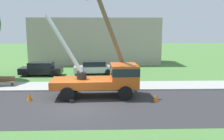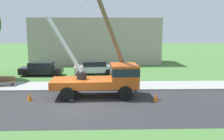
{
  "view_description": "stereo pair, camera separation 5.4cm",
  "coord_description": "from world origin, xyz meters",
  "px_view_note": "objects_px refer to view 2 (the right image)",
  "views": [
    {
      "loc": [
        1.73,
        -15.19,
        4.84
      ],
      "look_at": [
        2.34,
        3.29,
        1.78
      ],
      "focal_mm": 39.31,
      "sensor_mm": 36.0,
      "label": 1
    },
    {
      "loc": [
        1.78,
        -15.19,
        4.84
      ],
      "look_at": [
        2.34,
        3.29,
        1.78
      ],
      "focal_mm": 39.31,
      "sensor_mm": 36.0,
      "label": 2
    }
  ],
  "objects_px": {
    "utility_truck": "(106,77)",
    "traffic_cone_ahead": "(156,97)",
    "parked_sedan_silver": "(94,68)",
    "traffic_cone_behind": "(29,97)",
    "park_bench": "(5,82)",
    "leaning_utility_pole": "(113,37)",
    "parked_sedan_black": "(41,69)"
  },
  "relations": [
    {
      "from": "utility_truck",
      "to": "traffic_cone_ahead",
      "type": "xyz_separation_m",
      "value": [
        3.36,
        -1.46,
        -1.13
      ]
    },
    {
      "from": "utility_truck",
      "to": "parked_sedan_silver",
      "type": "distance_m",
      "value": 9.27
    },
    {
      "from": "utility_truck",
      "to": "traffic_cone_behind",
      "type": "bearing_deg",
      "value": -169.24
    },
    {
      "from": "traffic_cone_ahead",
      "to": "traffic_cone_behind",
      "type": "relative_size",
      "value": 1.0
    },
    {
      "from": "parked_sedan_silver",
      "to": "traffic_cone_ahead",
      "type": "bearing_deg",
      "value": -66.48
    },
    {
      "from": "park_bench",
      "to": "utility_truck",
      "type": "bearing_deg",
      "value": -20.36
    },
    {
      "from": "leaning_utility_pole",
      "to": "traffic_cone_ahead",
      "type": "height_order",
      "value": "leaning_utility_pole"
    },
    {
      "from": "parked_sedan_black",
      "to": "park_bench",
      "type": "distance_m",
      "value": 5.5
    },
    {
      "from": "park_bench",
      "to": "traffic_cone_ahead",
      "type": "bearing_deg",
      "value": -21.24
    },
    {
      "from": "utility_truck",
      "to": "park_bench",
      "type": "distance_m",
      "value": 9.22
    },
    {
      "from": "traffic_cone_ahead",
      "to": "parked_sedan_silver",
      "type": "relative_size",
      "value": 0.12
    },
    {
      "from": "leaning_utility_pole",
      "to": "parked_sedan_silver",
      "type": "relative_size",
      "value": 1.85
    },
    {
      "from": "utility_truck",
      "to": "leaning_utility_pole",
      "type": "bearing_deg",
      "value": 64.85
    },
    {
      "from": "traffic_cone_ahead",
      "to": "park_bench",
      "type": "height_order",
      "value": "park_bench"
    },
    {
      "from": "utility_truck",
      "to": "parked_sedan_black",
      "type": "height_order",
      "value": "utility_truck"
    },
    {
      "from": "parked_sedan_black",
      "to": "traffic_cone_behind",
      "type": "bearing_deg",
      "value": -80.67
    },
    {
      "from": "leaning_utility_pole",
      "to": "traffic_cone_behind",
      "type": "relative_size",
      "value": 14.99
    },
    {
      "from": "traffic_cone_behind",
      "to": "parked_sedan_silver",
      "type": "height_order",
      "value": "parked_sedan_silver"
    },
    {
      "from": "parked_sedan_silver",
      "to": "park_bench",
      "type": "bearing_deg",
      "value": -140.91
    },
    {
      "from": "utility_truck",
      "to": "traffic_cone_ahead",
      "type": "relative_size",
      "value": 12.24
    },
    {
      "from": "traffic_cone_ahead",
      "to": "parked_sedan_black",
      "type": "bearing_deg",
      "value": 136.0
    },
    {
      "from": "traffic_cone_ahead",
      "to": "leaning_utility_pole",
      "type": "bearing_deg",
      "value": 137.99
    },
    {
      "from": "park_bench",
      "to": "leaning_utility_pole",
      "type": "bearing_deg",
      "value": -12.89
    },
    {
      "from": "leaning_utility_pole",
      "to": "park_bench",
      "type": "xyz_separation_m",
      "value": [
        -9.12,
        2.09,
        -3.82
      ]
    },
    {
      "from": "utility_truck",
      "to": "parked_sedan_silver",
      "type": "xyz_separation_m",
      "value": [
        -1.26,
        9.15,
        -0.7
      ]
    },
    {
      "from": "parked_sedan_black",
      "to": "parked_sedan_silver",
      "type": "distance_m",
      "value": 5.64
    },
    {
      "from": "utility_truck",
      "to": "parked_sedan_black",
      "type": "bearing_deg",
      "value": 129.19
    },
    {
      "from": "parked_sedan_black",
      "to": "traffic_cone_ahead",
      "type": "bearing_deg",
      "value": -44.0
    },
    {
      "from": "parked_sedan_black",
      "to": "parked_sedan_silver",
      "type": "height_order",
      "value": "same"
    },
    {
      "from": "utility_truck",
      "to": "park_bench",
      "type": "xyz_separation_m",
      "value": [
        -8.6,
        3.19,
        -0.95
      ]
    },
    {
      "from": "utility_truck",
      "to": "leaning_utility_pole",
      "type": "height_order",
      "value": "leaning_utility_pole"
    },
    {
      "from": "traffic_cone_behind",
      "to": "park_bench",
      "type": "height_order",
      "value": "park_bench"
    }
  ]
}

